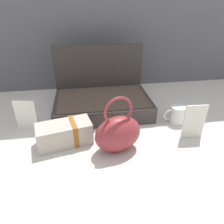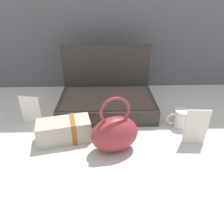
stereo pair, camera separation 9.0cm
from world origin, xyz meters
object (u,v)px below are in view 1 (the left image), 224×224
poster_card_right (194,122)px  teal_pouch_handbag (118,133)px  cream_toiletry_bag (65,133)px  coffee_mug (177,114)px  info_card_left (26,115)px  open_suitcase (102,98)px

poster_card_right → teal_pouch_handbag: bearing=-171.1°
teal_pouch_handbag → poster_card_right: 0.34m
cream_toiletry_bag → coffee_mug: cream_toiletry_bag is taller
teal_pouch_handbag → poster_card_right: (0.34, 0.03, 0.00)m
poster_card_right → info_card_left: bearing=169.8°
open_suitcase → teal_pouch_handbag: bearing=-85.6°
poster_card_right → coffee_mug: bearing=99.3°
open_suitcase → teal_pouch_handbag: size_ratio=2.07×
open_suitcase → poster_card_right: bearing=-41.7°
teal_pouch_handbag → info_card_left: teal_pouch_handbag is taller
cream_toiletry_bag → open_suitcase: bearing=56.5°
coffee_mug → info_card_left: info_card_left is taller
teal_pouch_handbag → cream_toiletry_bag: 0.23m
open_suitcase → coffee_mug: (0.36, -0.19, -0.03)m
cream_toiletry_bag → info_card_left: (-0.18, 0.14, 0.03)m
teal_pouch_handbag → poster_card_right: teal_pouch_handbag is taller
open_suitcase → coffee_mug: 0.41m
coffee_mug → cream_toiletry_bag: bearing=-170.8°
info_card_left → poster_card_right: bearing=-3.3°
teal_pouch_handbag → cream_toiletry_bag: teal_pouch_handbag is taller
open_suitcase → info_card_left: (-0.37, -0.14, 0.00)m
open_suitcase → cream_toiletry_bag: 0.34m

